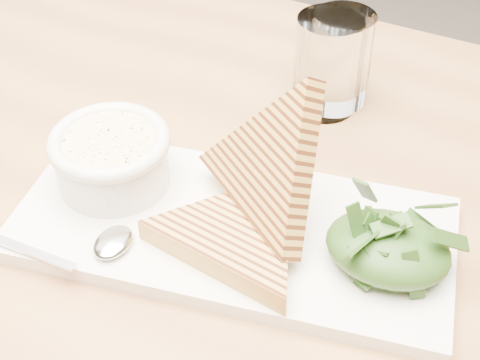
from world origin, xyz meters
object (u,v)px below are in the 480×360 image
(glass_near, at_px, (327,64))
(glass_far, at_px, (340,58))
(platter, at_px, (232,229))
(table_top, at_px, (212,217))
(soup_bowl, at_px, (113,164))

(glass_near, xyz_separation_m, glass_far, (0.01, 0.02, -0.00))
(platter, height_order, glass_far, glass_far)
(table_top, distance_m, glass_near, 0.21)
(soup_bowl, bearing_deg, table_top, 12.64)
(glass_near, distance_m, glass_far, 0.02)
(platter, relative_size, glass_far, 3.75)
(soup_bowl, relative_size, glass_near, 0.96)
(table_top, xyz_separation_m, platter, (0.03, -0.03, 0.03))
(platter, bearing_deg, glass_near, 84.41)
(table_top, distance_m, soup_bowl, 0.11)
(soup_bowl, bearing_deg, platter, -5.57)
(table_top, xyz_separation_m, glass_far, (0.07, 0.21, 0.07))
(soup_bowl, relative_size, glass_far, 1.00)
(platter, bearing_deg, table_top, 136.86)
(soup_bowl, bearing_deg, glass_near, 55.27)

